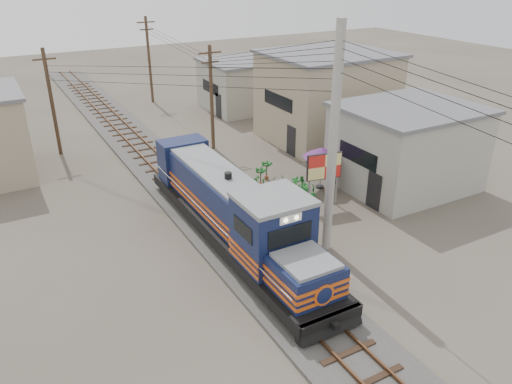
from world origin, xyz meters
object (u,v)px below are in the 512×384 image
billboard (324,168)px  vendor (333,176)px  market_umbrella (322,152)px  locomotive (234,212)px

billboard → vendor: (1.70, 1.37, -1.33)m
market_umbrella → vendor: size_ratio=1.41×
billboard → market_umbrella: (1.31, 2.01, -0.04)m
locomotive → vendor: locomotive is taller
locomotive → vendor: size_ratio=8.51×
billboard → market_umbrella: billboard is taller
billboard → vendor: size_ratio=1.72×
market_umbrella → vendor: bearing=-58.8°
locomotive → billboard: bearing=11.4°
billboard → market_umbrella: 2.40m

